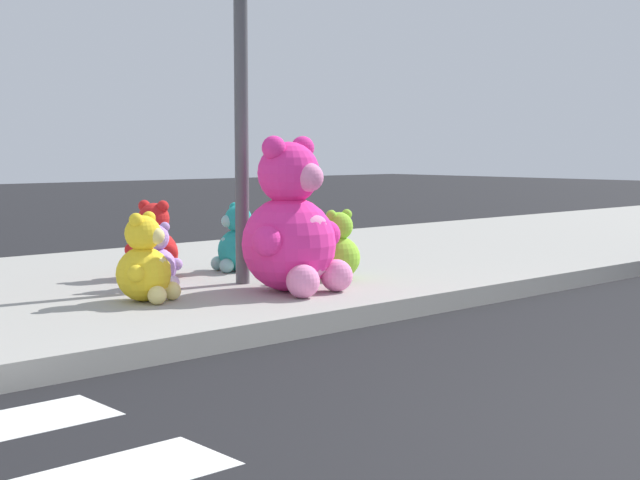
% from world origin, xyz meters
% --- Properties ---
extents(sidewalk, '(28.00, 4.40, 0.15)m').
position_xyz_m(sidewalk, '(0.00, 5.20, 0.07)').
color(sidewalk, '#9E9B93').
rests_on(sidewalk, ground_plane).
extents(sign_pole, '(0.56, 0.11, 3.20)m').
position_xyz_m(sign_pole, '(1.00, 4.40, 1.85)').
color(sign_pole, '#4C4C51').
rests_on(sign_pole, sidewalk).
extents(plush_pink_large, '(0.90, 0.81, 1.17)m').
position_xyz_m(plush_pink_large, '(1.02, 3.81, 0.62)').
color(plush_pink_large, '#F22D93').
rests_on(plush_pink_large, sidewalk).
extents(plush_lavender, '(0.38, 0.36, 0.51)m').
position_xyz_m(plush_lavender, '(0.36, 4.65, 0.35)').
color(plush_lavender, '#B28CD8').
rests_on(plush_lavender, sidewalk).
extents(plush_red, '(0.47, 0.47, 0.65)m').
position_xyz_m(plush_red, '(0.65, 5.16, 0.41)').
color(plush_red, red).
rests_on(plush_red, sidewalk).
extents(plush_teal, '(0.42, 0.45, 0.60)m').
position_xyz_m(plush_teal, '(1.42, 5.04, 0.39)').
color(plush_teal, teal).
rests_on(plush_teal, sidewalk).
extents(plush_yellow, '(0.44, 0.45, 0.63)m').
position_xyz_m(plush_yellow, '(-0.03, 4.16, 0.40)').
color(plush_yellow, yellow).
rests_on(plush_yellow, sidewalk).
extents(plush_lime, '(0.44, 0.39, 0.58)m').
position_xyz_m(plush_lime, '(1.75, 4.09, 0.38)').
color(plush_lime, '#8CD133').
rests_on(plush_lime, sidewalk).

